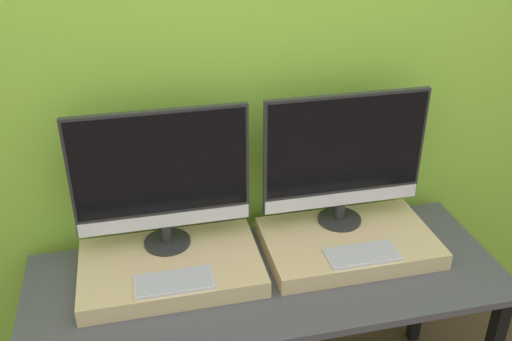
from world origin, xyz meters
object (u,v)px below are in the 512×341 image
at_px(keyboard_left, 174,282).
at_px(monitor_right, 345,155).
at_px(monitor_left, 161,175).
at_px(keyboard_right, 363,254).

relative_size(keyboard_left, monitor_right, 0.42).
xyz_separation_m(monitor_left, monitor_right, (0.71, 0.00, 0.00)).
height_order(monitor_left, monitor_right, same).
distance_m(monitor_left, keyboard_left, 0.39).
relative_size(monitor_left, keyboard_left, 2.35).
bearing_deg(monitor_left, keyboard_right, -19.28).
distance_m(monitor_left, keyboard_right, 0.81).
height_order(monitor_right, keyboard_right, monitor_right).
bearing_deg(monitor_left, monitor_right, 0.00).
xyz_separation_m(monitor_left, keyboard_right, (0.71, -0.25, -0.29)).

